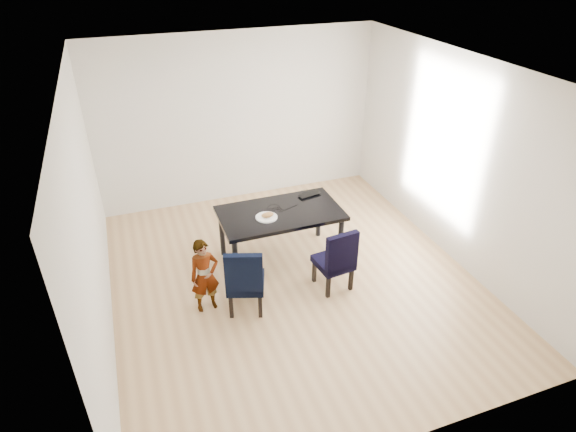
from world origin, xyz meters
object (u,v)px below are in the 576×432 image
object	(u,v)px
chair_right	(333,257)
plate	(266,217)
laptop	(308,193)
dining_table	(280,236)
chair_left	(245,277)
child	(205,276)

from	to	relation	value
chair_right	plate	world-z (taller)	chair_right
plate	laptop	distance (m)	0.85
dining_table	chair_left	bearing A→B (deg)	-131.44
dining_table	child	bearing A→B (deg)	-150.64
dining_table	chair_right	xyz separation A→B (m)	(0.43, -0.78, 0.06)
laptop	plate	bearing A→B (deg)	18.74
chair_left	plate	distance (m)	0.92
chair_left	plate	bearing A→B (deg)	74.34
chair_left	plate	world-z (taller)	chair_left
chair_right	plate	size ratio (longest dim) A/B	3.10
chair_right	laptop	size ratio (longest dim) A/B	2.69
child	laptop	distance (m)	1.97
plate	chair_left	bearing A→B (deg)	-124.56
dining_table	chair_left	distance (m)	1.08
plate	laptop	xyz separation A→B (m)	(0.74, 0.42, 0.00)
dining_table	plate	xyz separation A→B (m)	(-0.22, -0.09, 0.38)
chair_right	child	bearing A→B (deg)	168.81
dining_table	laptop	xyz separation A→B (m)	(0.52, 0.33, 0.39)
chair_right	plate	distance (m)	1.00
chair_left	laptop	distance (m)	1.71
child	laptop	bearing A→B (deg)	23.76
dining_table	plate	size ratio (longest dim) A/B	5.69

